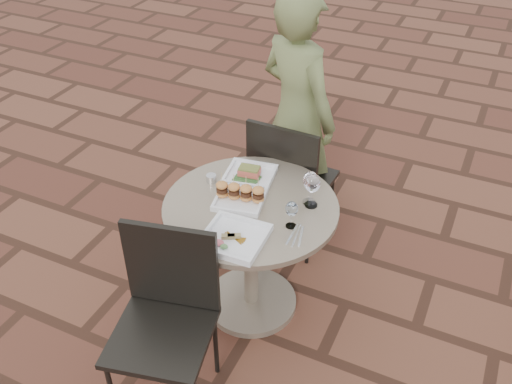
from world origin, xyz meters
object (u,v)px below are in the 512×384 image
at_px(diner, 297,115).
at_px(chair_far, 288,176).
at_px(cafe_table, 251,241).
at_px(plate_salmon, 249,175).
at_px(plate_tuna, 234,237).
at_px(chair_near, 167,306).
at_px(plate_sliders, 240,195).

bearing_deg(diner, chair_far, 128.14).
bearing_deg(cafe_table, plate_salmon, 117.53).
height_order(cafe_table, chair_far, chair_far).
bearing_deg(plate_tuna, chair_far, 94.53).
height_order(chair_near, diner, diner).
bearing_deg(chair_far, diner, -74.09).
height_order(diner, plate_tuna, diner).
distance_m(cafe_table, plate_sliders, 0.29).
distance_m(chair_far, chair_near, 1.20).
bearing_deg(plate_salmon, plate_tuna, -72.35).
distance_m(diner, plate_salmon, 0.66).
xyz_separation_m(plate_salmon, plate_sliders, (0.05, -0.20, 0.02)).
height_order(cafe_table, chair_near, chair_near).
relative_size(diner, plate_sliders, 5.53).
xyz_separation_m(chair_near, diner, (0.03, 1.49, 0.25)).
height_order(chair_near, plate_tuna, chair_near).
height_order(chair_near, plate_sliders, chair_near).
bearing_deg(plate_sliders, diner, 92.10).
height_order(diner, plate_salmon, diner).
bearing_deg(diner, plate_sliders, 116.27).
height_order(diner, plate_sliders, diner).
height_order(chair_far, chair_near, same).
bearing_deg(plate_sliders, plate_salmon, 102.69).
xyz_separation_m(chair_far, plate_salmon, (-0.09, -0.36, 0.20)).
relative_size(chair_far, chair_near, 1.00).
bearing_deg(cafe_table, diner, 96.24).
relative_size(cafe_table, chair_far, 0.97).
bearing_deg(cafe_table, plate_sliders, 173.66).
bearing_deg(plate_salmon, plate_sliders, -77.31).
xyz_separation_m(chair_far, plate_sliders, (-0.04, -0.56, 0.22)).
bearing_deg(chair_far, chair_near, 87.02).
xyz_separation_m(chair_near, plate_salmon, (0.01, 0.84, 0.20)).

